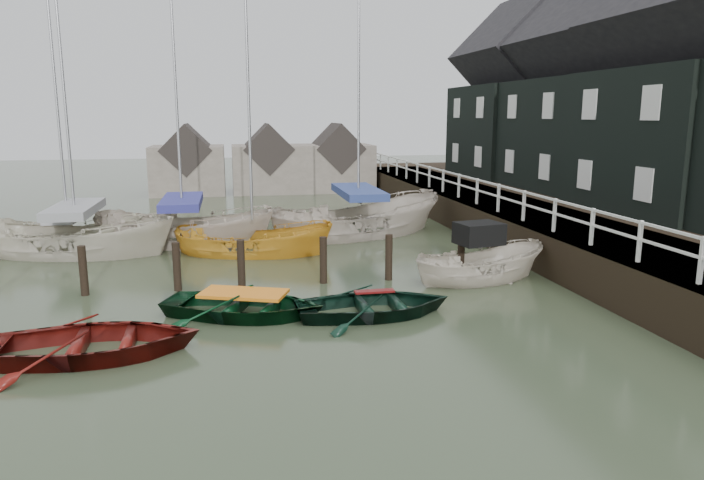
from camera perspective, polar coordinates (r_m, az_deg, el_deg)
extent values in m
plane|color=#343D27|center=(15.76, -5.34, -6.96)|extent=(120.00, 120.00, 0.00)
cube|color=black|center=(27.41, 12.58, 3.66)|extent=(3.00, 32.00, 0.20)
cube|color=silver|center=(26.73, 9.71, 5.85)|extent=(0.06, 32.00, 0.06)
cube|color=silver|center=(26.77, 9.69, 5.00)|extent=(0.06, 32.00, 0.06)
cube|color=black|center=(30.23, 22.08, 1.11)|extent=(14.00, 38.00, 1.50)
cube|color=black|center=(25.81, 28.79, 7.89)|extent=(6.40, 7.00, 5.00)
cube|color=black|center=(31.53, 20.64, 8.93)|extent=(6.00, 7.00, 5.00)
cube|color=black|center=(31.69, 21.19, 16.62)|extent=(6.11, 7.14, 6.11)
cube|color=black|center=(37.68, 15.04, 9.54)|extent=(6.40, 7.00, 5.00)
cube|color=black|center=(37.81, 15.38, 15.99)|extent=(6.52, 7.14, 6.52)
cylinder|color=black|center=(18.89, -23.19, -3.17)|extent=(0.22, 0.22, 1.80)
cylinder|color=black|center=(18.51, -15.61, -2.95)|extent=(0.22, 0.22, 1.80)
cylinder|color=black|center=(18.44, -10.02, -2.75)|extent=(0.22, 0.22, 1.80)
cylinder|color=black|center=(18.62, -2.62, -2.44)|extent=(0.22, 0.22, 1.80)
cylinder|color=black|center=(19.01, 3.36, -2.17)|extent=(0.22, 0.22, 1.80)
cylinder|color=black|center=(19.69, 9.86, -1.84)|extent=(0.22, 0.22, 1.80)
cube|color=#665B51|center=(41.12, -14.66, 6.19)|extent=(4.50, 4.00, 3.00)
cube|color=#282321|center=(41.03, -14.75, 7.99)|extent=(3.18, 4.08, 3.18)
cube|color=#665B51|center=(41.11, -7.65, 6.45)|extent=(4.50, 4.00, 3.00)
cube|color=#282321|center=(41.02, -7.70, 8.26)|extent=(3.18, 4.08, 3.18)
cube|color=#665B51|center=(41.62, -1.42, 6.61)|extent=(4.50, 4.00, 3.00)
cube|color=#282321|center=(41.53, -1.43, 8.39)|extent=(3.18, 4.08, 3.18)
imported|color=#54100C|center=(14.31, -22.54, -9.74)|extent=(4.47, 3.24, 0.91)
imported|color=black|center=(15.97, -9.76, -6.82)|extent=(4.81, 4.15, 0.84)
imported|color=black|center=(15.83, 2.03, -6.83)|extent=(4.04, 2.95, 0.82)
imported|color=beige|center=(19.33, 11.53, -3.68)|extent=(4.57, 2.42, 1.68)
cube|color=black|center=(19.20, 11.47, 0.59)|extent=(1.47, 1.23, 0.65)
imported|color=beige|center=(24.62, -23.62, -1.19)|extent=(7.57, 4.24, 2.76)
cylinder|color=#B2B2B7|center=(24.13, -24.72, 12.22)|extent=(0.10, 0.10, 8.42)
cube|color=gray|center=(24.34, -23.92, 2.58)|extent=(4.15, 2.29, 0.30)
imported|color=#C1B3A4|center=(25.19, -15.02, -0.34)|extent=(7.69, 4.76, 2.78)
cylinder|color=#B2B2B7|center=(24.75, -15.79, 14.23)|extent=(0.10, 0.10, 9.66)
cube|color=navy|center=(24.92, -15.21, 3.38)|extent=(4.21, 2.57, 0.30)
imported|color=gold|center=(22.92, -8.95, -1.23)|extent=(6.15, 3.63, 2.23)
cylinder|color=#B2B2B7|center=(22.39, -9.39, 12.43)|extent=(0.10, 0.10, 8.38)
imported|color=#B8AB9D|center=(26.20, 0.58, 0.49)|extent=(8.46, 5.37, 3.06)
cylinder|color=#B2B2B7|center=(25.77, 0.61, 14.30)|extent=(0.10, 0.10, 9.16)
cube|color=navy|center=(25.92, 0.59, 4.40)|extent=(4.63, 2.90, 0.30)
imported|color=beige|center=(25.93, -24.26, -0.64)|extent=(5.64, 2.95, 2.07)
cylinder|color=#B2B2B7|center=(25.46, -25.23, 10.87)|extent=(0.10, 0.10, 8.11)
cube|color=#9D9CA2|center=(25.72, -24.49, 2.10)|extent=(3.09, 1.59, 0.30)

